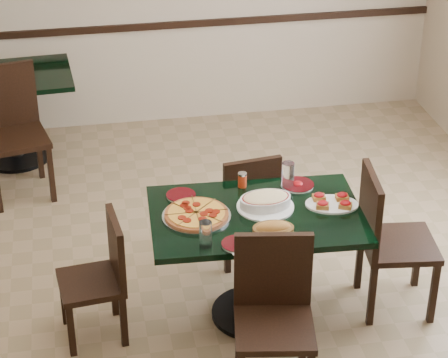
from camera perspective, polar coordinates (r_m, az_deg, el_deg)
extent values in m
plane|color=#7F6749|center=(5.70, -1.16, -7.84)|extent=(5.50, 5.50, 0.00)
cube|color=black|center=(7.69, -4.64, 9.91)|extent=(5.00, 0.03, 0.06)
cube|color=black|center=(5.16, 2.12, -2.43)|extent=(1.29, 0.87, 0.04)
cylinder|color=black|center=(5.36, 2.05, -5.84)|extent=(0.11, 0.11, 0.71)
cylinder|color=black|center=(5.56, 1.99, -8.70)|extent=(0.54, 0.54, 0.03)
cube|color=black|center=(7.25, -14.02, 6.45)|extent=(1.07, 0.81, 0.04)
cylinder|color=black|center=(7.40, -13.68, 3.78)|extent=(0.11, 0.11, 0.71)
cylinder|color=black|center=(7.54, -13.38, 1.45)|extent=(0.56, 0.56, 0.03)
cube|color=black|center=(5.90, 1.25, -1.75)|extent=(0.44, 0.44, 0.04)
cube|color=black|center=(5.64, 1.86, -0.63)|extent=(0.39, 0.09, 0.42)
cube|color=black|center=(6.19, 2.17, -2.41)|extent=(0.04, 0.04, 0.38)
cube|color=black|center=(5.93, 3.26, -4.00)|extent=(0.04, 0.04, 0.38)
cube|color=black|center=(6.10, -0.74, -2.91)|extent=(0.04, 0.04, 0.38)
cube|color=black|center=(5.84, 0.23, -4.55)|extent=(0.04, 0.04, 0.38)
cube|color=black|center=(4.78, 3.30, -9.68)|extent=(0.49, 0.49, 0.04)
cube|color=black|center=(4.78, 3.23, -5.91)|extent=(0.43, 0.11, 0.46)
cube|color=black|center=(5.06, 0.97, -10.43)|extent=(0.05, 0.05, 0.42)
cube|color=black|center=(5.08, 5.18, -10.34)|extent=(0.05, 0.05, 0.42)
cube|color=black|center=(5.50, 11.36, -4.22)|extent=(0.49, 0.49, 0.04)
cube|color=black|center=(5.32, 9.53, -2.01)|extent=(0.09, 0.44, 0.47)
cube|color=black|center=(5.54, 13.52, -7.25)|extent=(0.04, 0.04, 0.43)
cube|color=black|center=(5.44, 9.63, -7.50)|extent=(0.04, 0.04, 0.43)
cube|color=black|center=(5.83, 12.52, -5.03)|extent=(0.04, 0.04, 0.43)
cube|color=black|center=(5.74, 8.83, -5.23)|extent=(0.04, 0.04, 0.43)
cube|color=black|center=(5.25, -8.69, -6.75)|extent=(0.41, 0.41, 0.04)
cube|color=black|center=(5.15, -7.05, -4.50)|extent=(0.08, 0.37, 0.40)
cube|color=black|center=(5.49, -10.41, -7.75)|extent=(0.04, 0.04, 0.36)
cube|color=black|center=(5.51, -7.19, -7.25)|extent=(0.04, 0.04, 0.36)
cube|color=black|center=(5.24, -9.95, -9.73)|extent=(0.04, 0.04, 0.36)
cube|color=black|center=(5.27, -6.57, -9.19)|extent=(0.04, 0.04, 0.36)
cube|color=black|center=(6.78, -13.49, 2.57)|extent=(0.56, 0.56, 0.04)
cube|color=black|center=(6.86, -14.10, 5.33)|extent=(0.47, 0.14, 0.50)
cube|color=black|center=(6.74, -11.22, 0.27)|extent=(0.05, 0.05, 0.46)
cube|color=black|center=(7.10, -11.97, 1.75)|extent=(0.05, 0.05, 0.46)
cylinder|color=silver|center=(5.11, -1.81, -2.43)|extent=(0.41, 0.41, 0.01)
cylinder|color=brown|center=(5.10, -1.81, -2.32)|extent=(0.38, 0.38, 0.02)
cylinder|color=gold|center=(5.09, -1.81, -2.21)|extent=(0.34, 0.34, 0.01)
cylinder|color=silver|center=(5.20, 2.71, -1.82)|extent=(0.34, 0.34, 0.01)
ellipsoid|color=beige|center=(5.17, 2.73, -1.21)|extent=(0.29, 0.20, 0.04)
ellipsoid|color=#B37331|center=(4.91, 3.24, -3.21)|extent=(0.21, 0.11, 0.08)
cylinder|color=silver|center=(4.85, 0.85, -4.29)|extent=(0.17, 0.17, 0.01)
cylinder|color=#320307|center=(4.85, 0.85, -4.22)|extent=(0.17, 0.17, 0.00)
cylinder|color=silver|center=(5.44, 4.83, -0.40)|extent=(0.20, 0.20, 0.01)
cylinder|color=#320307|center=(5.43, 4.84, -0.34)|extent=(0.20, 0.20, 0.00)
ellipsoid|color=#A7080F|center=(5.43, 4.84, -0.31)|extent=(0.06, 0.06, 0.03)
cylinder|color=silver|center=(5.31, -2.83, -1.09)|extent=(0.18, 0.18, 0.01)
cylinder|color=#320307|center=(5.31, -2.83, -1.02)|extent=(0.18, 0.18, 0.00)
cube|color=white|center=(4.86, 1.11, -4.31)|extent=(0.19, 0.19, 0.00)
cube|color=silver|center=(4.86, 1.34, -4.25)|extent=(0.05, 0.15, 0.00)
cylinder|color=white|center=(5.38, 4.19, 0.25)|extent=(0.08, 0.08, 0.17)
cylinder|color=white|center=(4.81, -1.21, -3.62)|extent=(0.07, 0.07, 0.15)
cylinder|color=#AD3212|center=(5.39, 1.20, -0.10)|extent=(0.05, 0.05, 0.09)
cylinder|color=silver|center=(5.37, 1.21, 0.32)|extent=(0.06, 0.06, 0.01)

